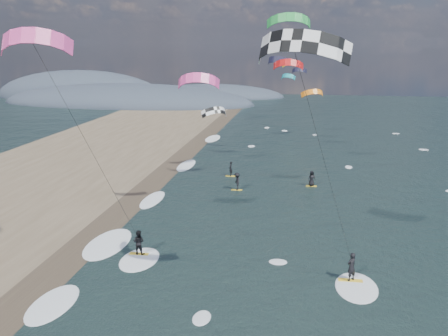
# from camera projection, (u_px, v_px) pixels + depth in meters

# --- Properties ---
(wet_sand_strip) EXTENTS (3.00, 240.00, 0.00)m
(wet_sand_strip) POSITION_uv_depth(u_px,v_px,m) (55.00, 271.00, 32.94)
(wet_sand_strip) COLOR #382D23
(wet_sand_strip) RESTS_ON ground
(coastal_hills) EXTENTS (80.00, 41.00, 15.00)m
(coastal_hills) POSITION_uv_depth(u_px,v_px,m) (119.00, 100.00, 131.76)
(coastal_hills) COLOR #3D4756
(coastal_hills) RESTS_ON ground
(kitesurfer_near_a) EXTENTS (8.09, 9.05, 15.74)m
(kitesurfer_near_a) POSITION_uv_depth(u_px,v_px,m) (306.00, 96.00, 24.34)
(kitesurfer_near_a) COLOR yellow
(kitesurfer_near_a) RESTS_ON ground
(kitesurfer_near_b) EXTENTS (7.18, 8.55, 15.95)m
(kitesurfer_near_b) POSITION_uv_depth(u_px,v_px,m) (69.00, 114.00, 29.21)
(kitesurfer_near_b) COLOR yellow
(kitesurfer_near_b) RESTS_ON ground
(far_kitesurfers) EXTENTS (10.11, 6.29, 1.84)m
(far_kitesurfers) POSITION_uv_depth(u_px,v_px,m) (256.00, 178.00, 52.14)
(far_kitesurfers) COLOR yellow
(far_kitesurfers) RESTS_ON ground
(bg_kite_field) EXTENTS (14.83, 68.65, 11.04)m
(bg_kite_field) POSITION_uv_depth(u_px,v_px,m) (281.00, 69.00, 66.74)
(bg_kite_field) COLOR black
(bg_kite_field) RESTS_ON ground
(shoreline_surf) EXTENTS (2.40, 79.40, 0.11)m
(shoreline_surf) POSITION_uv_depth(u_px,v_px,m) (101.00, 245.00, 37.30)
(shoreline_surf) COLOR white
(shoreline_surf) RESTS_ON ground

